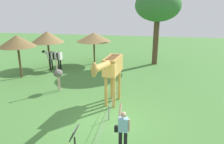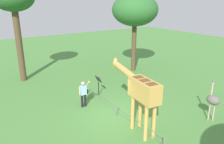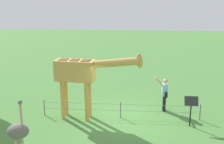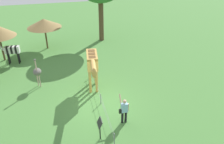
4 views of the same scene
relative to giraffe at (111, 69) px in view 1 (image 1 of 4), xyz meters
The scene contains 11 objects.
ground_plane 2.68m from the giraffe, ahead, with size 60.00×60.00×0.00m, color #4C843D.
giraffe is the anchor object (origin of this frame).
visitor 4.02m from the giraffe, 17.08° to the left, with size 0.62×0.58×1.72m.
zebra 8.33m from the giraffe, 133.75° to the right, with size 0.52×1.82×1.66m.
ostrich 4.08m from the giraffe, 111.18° to the right, with size 0.70×0.56×2.25m.
shade_hut_near 8.42m from the giraffe, 114.00° to the right, with size 2.70×2.70×3.25m.
shade_hut_far 9.50m from the giraffe, 133.71° to the right, with size 2.85×2.85×3.20m.
shade_hut_aside 8.93m from the giraffe, 159.18° to the right, with size 3.19×3.19×2.94m.
tree_west 10.08m from the giraffe, 165.17° to the left, with size 4.02×4.02×6.72m.
info_sign 4.77m from the giraffe, ahead, with size 0.56×0.21×1.32m.
wire_fence 2.38m from the giraffe, ahead, with size 7.05×0.05×0.75m.
Camera 1 is at (8.93, 1.83, 5.30)m, focal length 34.00 mm.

